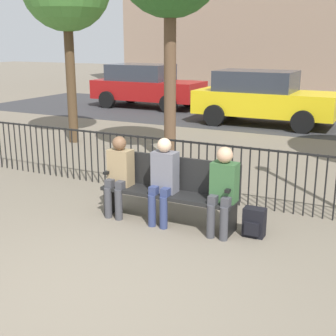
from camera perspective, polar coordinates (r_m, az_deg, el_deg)
ground_plane at (r=5.11m, az=-10.86°, el=-14.28°), size 80.00×80.00×0.00m
park_bench at (r=6.59m, az=0.32°, el=-2.35°), size 1.97×0.45×0.92m
seated_person_0 at (r=6.80m, az=-6.00°, el=-0.47°), size 0.34×0.39×1.18m
seated_person_1 at (r=6.45m, az=-0.56°, el=-1.10°), size 0.34×0.39×1.22m
seated_person_2 at (r=6.11m, az=6.72°, el=-2.23°), size 0.34×0.39×1.19m
backpack at (r=6.27m, az=10.45°, el=-6.56°), size 0.28×0.22×0.39m
fence_railing at (r=7.50m, az=3.79°, el=0.28°), size 9.01×0.03×0.95m
street_surface at (r=15.92m, az=16.41°, el=5.68°), size 24.00×6.00×0.01m
parked_car_0 at (r=14.55m, az=11.48°, el=8.49°), size 4.20×1.94×1.62m
parked_car_2 at (r=18.09m, az=-2.70°, el=10.06°), size 4.20×1.94×1.62m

